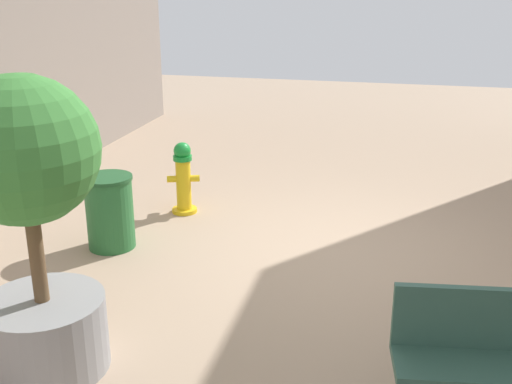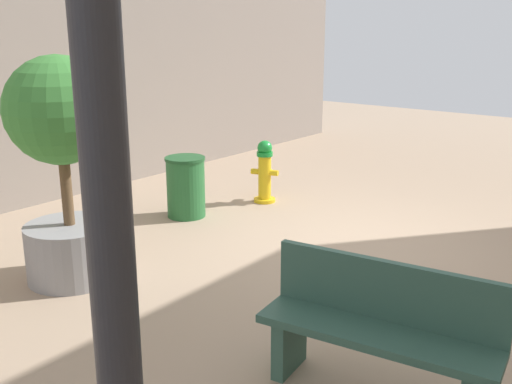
{
  "view_description": "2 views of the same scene",
  "coord_description": "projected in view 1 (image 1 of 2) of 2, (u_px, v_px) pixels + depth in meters",
  "views": [
    {
      "loc": [
        -0.6,
        6.23,
        2.86
      ],
      "look_at": [
        0.84,
        0.37,
        0.77
      ],
      "focal_mm": 43.73,
      "sensor_mm": 36.0,
      "label": 1
    },
    {
      "loc": [
        -3.09,
        5.9,
        2.52
      ],
      "look_at": [
        0.96,
        0.79,
        0.69
      ],
      "focal_mm": 41.78,
      "sensor_mm": 36.0,
      "label": 2
    }
  ],
  "objects": [
    {
      "name": "ground_plane",
      "position": [
        338.0,
        254.0,
        6.79
      ],
      "size": [
        23.4,
        23.4,
        0.0
      ],
      "primitive_type": "plane",
      "color": "tan"
    },
    {
      "name": "fire_hydrant",
      "position": [
        183.0,
        178.0,
        7.84
      ],
      "size": [
        0.41,
        0.39,
        0.92
      ],
      "color": "gold",
      "rests_on": "ground_plane"
    },
    {
      "name": "planter_tree",
      "position": [
        31.0,
        209.0,
        4.4
      ],
      "size": [
        1.05,
        1.05,
        2.26
      ],
      "color": "gray",
      "rests_on": "ground_plane"
    },
    {
      "name": "trash_bin",
      "position": [
        110.0,
        212.0,
        6.83
      ],
      "size": [
        0.54,
        0.54,
        0.82
      ],
      "color": "#266633",
      "rests_on": "ground_plane"
    }
  ]
}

